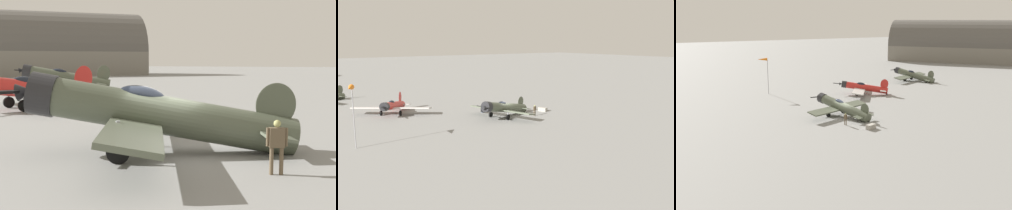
% 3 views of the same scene
% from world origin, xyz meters
% --- Properties ---
extents(ground_plane, '(400.00, 400.00, 0.00)m').
position_xyz_m(ground_plane, '(0.00, 0.00, 0.00)').
color(ground_plane, gray).
extents(airplane_foreground, '(10.09, 10.98, 3.16)m').
position_xyz_m(airplane_foreground, '(-0.49, -0.16, 1.45)').
color(airplane_foreground, '#4C5442').
rests_on(airplane_foreground, ground_plane).
extents(airplane_mid_apron, '(11.07, 9.56, 3.08)m').
position_xyz_m(airplane_mid_apron, '(-13.57, 11.74, 1.33)').
color(airplane_mid_apron, red).
rests_on(airplane_mid_apron, ground_plane).
extents(ground_crew_mechanic, '(0.63, 0.33, 1.66)m').
position_xyz_m(ground_crew_mechanic, '(4.00, -2.01, 1.01)').
color(ground_crew_mechanic, brown).
rests_on(ground_crew_mechanic, ground_plane).
extents(equipment_crate, '(1.13, 1.55, 0.62)m').
position_xyz_m(equipment_crate, '(7.35, -0.02, 0.31)').
color(equipment_crate, '#9E998E').
rests_on(equipment_crate, ground_plane).
extents(fuel_drum, '(0.62, 0.62, 0.81)m').
position_xyz_m(fuel_drum, '(-1.29, 4.75, 0.41)').
color(fuel_drum, '#474C56').
rests_on(fuel_drum, ground_plane).
extents(windsock_mast, '(1.19, 1.91, 6.99)m').
position_xyz_m(windsock_mast, '(-22.99, -4.81, 6.36)').
color(windsock_mast, gray).
rests_on(windsock_mast, ground_plane).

